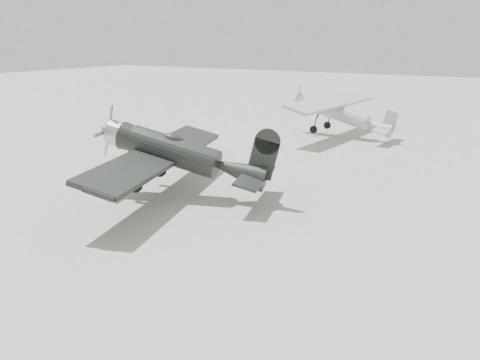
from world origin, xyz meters
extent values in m
plane|color=gray|center=(0.00, 0.00, 0.00)|extent=(160.00, 160.00, 0.00)
cylinder|color=black|center=(-2.99, 2.41, 1.89)|extent=(4.08, 2.18, 1.24)
cone|color=black|center=(-0.17, 3.15, 1.94)|extent=(2.51, 1.70, 1.15)
cylinder|color=#A6A8AA|center=(-5.60, 1.72, 1.89)|extent=(1.05, 1.26, 1.10)
cone|color=#A6A8AA|center=(-6.11, 1.59, 1.89)|extent=(0.42, 0.56, 0.49)
cube|color=#A6A8AA|center=(-6.05, 1.60, 1.89)|extent=(0.09, 0.17, 2.30)
ellipsoid|color=black|center=(-3.16, 2.36, 2.44)|extent=(1.09, 0.83, 0.41)
cube|color=black|center=(-3.59, 2.25, 1.58)|extent=(4.49, 10.73, 0.19)
cube|color=black|center=(0.52, 3.33, 1.98)|extent=(1.88, 3.84, 0.09)
cube|color=black|center=(0.65, 3.36, 2.73)|extent=(1.05, 0.35, 1.59)
cylinder|color=black|center=(-3.63, 1.00, 0.37)|extent=(0.62, 0.29, 0.60)
cylinder|color=black|center=(-4.23, 3.31, 0.37)|extent=(0.62, 0.29, 0.60)
cylinder|color=#333333|center=(-3.63, 1.00, 0.96)|extent=(0.12, 0.12, 1.24)
cylinder|color=#333333|center=(-4.23, 3.31, 0.96)|extent=(0.12, 0.12, 1.24)
cylinder|color=black|center=(0.73, 3.38, 1.56)|extent=(0.21, 0.12, 0.19)
cylinder|color=#949699|center=(-1.48, 18.42, 1.70)|extent=(5.01, 1.62, 1.04)
cone|color=#949699|center=(1.81, 18.03, 1.70)|extent=(1.80, 1.14, 0.95)
cone|color=#949699|center=(-4.20, 18.75, 1.70)|extent=(0.68, 1.04, 0.98)
cube|color=#949699|center=(-4.58, 18.80, 1.70)|extent=(0.06, 0.14, 2.08)
cube|color=#949699|center=(-1.85, 18.47, 2.29)|extent=(3.03, 10.54, 0.17)
cube|color=#949699|center=(2.28, 17.97, 1.75)|extent=(1.23, 3.29, 0.08)
cube|color=#949699|center=(2.37, 17.96, 2.36)|extent=(0.85, 0.18, 1.23)
cylinder|color=black|center=(-2.35, 17.48, 0.26)|extent=(0.54, 0.19, 0.53)
cylinder|color=black|center=(-2.10, 19.55, 0.26)|extent=(0.54, 0.19, 0.53)
cylinder|color=#333333|center=(-2.35, 17.48, 0.80)|extent=(0.09, 0.09, 1.13)
cylinder|color=#333333|center=(-2.10, 19.55, 0.80)|extent=(0.09, 0.09, 1.13)
cylinder|color=black|center=(2.47, 17.95, 1.42)|extent=(0.18, 0.09, 0.17)
camera|label=1|loc=(9.17, -12.88, 6.52)|focal=35.00mm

